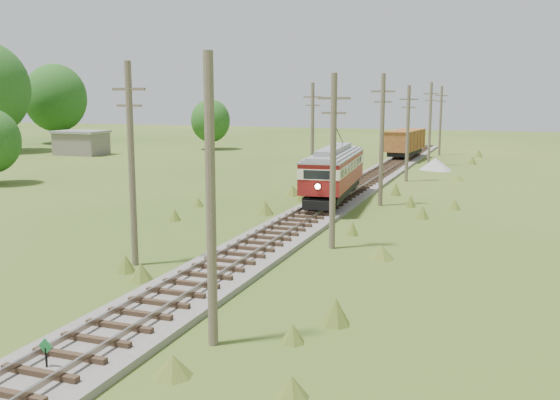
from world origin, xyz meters
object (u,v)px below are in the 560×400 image
at_px(gondola, 405,142).
at_px(gravel_pile, 437,164).
at_px(switch_marker, 46,354).
at_px(streetcar, 334,169).

height_order(gondola, gravel_pile, gondola).
bearing_deg(switch_marker, streetcar, 89.60).
distance_m(switch_marker, streetcar, 29.04).
relative_size(switch_marker, gondola, 0.12).
xyz_separation_m(switch_marker, streetcar, (0.20, 28.98, 1.85)).
height_order(switch_marker, gondola, gondola).
relative_size(streetcar, gondola, 1.27).
bearing_deg(gravel_pile, streetcar, -101.18).
relative_size(switch_marker, streetcar, 0.09).
bearing_deg(gravel_pile, gondola, 117.27).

